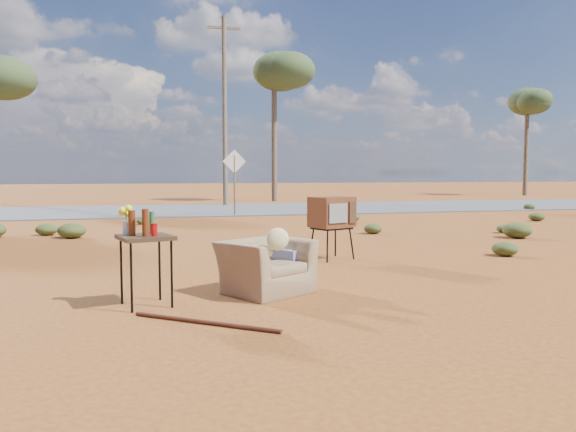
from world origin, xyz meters
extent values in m
plane|color=#92521D|center=(0.00, 0.00, 0.00)|extent=(140.00, 140.00, 0.00)
cube|color=#565659|center=(0.00, 15.00, 0.02)|extent=(140.00, 7.00, 0.04)
imported|color=olive|center=(-0.12, -0.05, 0.42)|extent=(1.15, 1.03, 0.84)
ellipsoid|color=#DBC986|center=(-0.18, -0.04, 0.49)|extent=(0.30, 0.30, 0.18)
ellipsoid|color=#DBC986|center=(0.00, -0.17, 0.65)|extent=(0.27, 0.13, 0.27)
cube|color=#203396|center=(0.22, 0.25, 0.25)|extent=(0.67, 0.75, 0.49)
cube|color=black|center=(1.49, 2.20, 0.52)|extent=(0.69, 0.61, 0.03)
cylinder|color=black|center=(1.32, 1.91, 0.26)|extent=(0.03, 0.03, 0.52)
cylinder|color=black|center=(1.81, 2.10, 0.26)|extent=(0.03, 0.03, 0.52)
cylinder|color=black|center=(1.17, 2.29, 0.26)|extent=(0.03, 0.03, 0.52)
cylinder|color=black|center=(1.66, 2.48, 0.26)|extent=(0.03, 0.03, 0.52)
cube|color=brown|center=(1.49, 2.20, 0.78)|extent=(0.78, 0.70, 0.50)
cube|color=slate|center=(1.51, 1.92, 0.78)|extent=(0.36, 0.16, 0.31)
cube|color=#472D19|center=(1.79, 2.04, 0.78)|extent=(0.14, 0.07, 0.35)
cube|color=#392514|center=(-1.49, -0.37, 0.74)|extent=(0.65, 0.65, 0.04)
cylinder|color=black|center=(-1.64, -0.63, 0.37)|extent=(0.03, 0.03, 0.74)
cylinder|color=black|center=(-1.23, -0.52, 0.37)|extent=(0.03, 0.03, 0.74)
cylinder|color=black|center=(-1.75, -0.22, 0.37)|extent=(0.03, 0.03, 0.74)
cylinder|color=black|center=(-1.34, -0.11, 0.37)|extent=(0.03, 0.03, 0.74)
cylinder|color=#50200D|center=(-1.63, -0.36, 0.90)|extent=(0.07, 0.07, 0.27)
cylinder|color=#50200D|center=(-1.49, -0.46, 0.91)|extent=(0.07, 0.07, 0.30)
cylinder|color=#2A622F|center=(-1.42, -0.24, 0.89)|extent=(0.06, 0.06, 0.25)
cylinder|color=red|center=(-1.40, -0.46, 0.83)|extent=(0.07, 0.07, 0.14)
cylinder|color=silver|center=(-1.69, -0.26, 0.83)|extent=(0.08, 0.08, 0.15)
ellipsoid|color=#FFFC1A|center=(-1.69, -0.26, 1.00)|extent=(0.17, 0.17, 0.13)
cylinder|color=#532216|center=(-0.97, -1.27, 0.02)|extent=(1.27, 1.03, 0.04)
cylinder|color=brown|center=(1.50, 12.00, 1.00)|extent=(0.06, 0.06, 2.00)
cube|color=silver|center=(1.50, 12.00, 1.80)|extent=(0.78, 0.04, 0.78)
cylinder|color=brown|center=(5.00, 21.00, 3.50)|extent=(0.28, 0.28, 7.00)
ellipsoid|color=#40552B|center=(5.00, 21.00, 6.50)|extent=(3.20, 3.20, 2.20)
cylinder|color=brown|center=(22.00, 24.00, 3.25)|extent=(0.28, 0.28, 6.50)
ellipsoid|color=#40552B|center=(22.00, 24.00, 6.00)|extent=(3.20, 3.20, 2.20)
cylinder|color=brown|center=(2.00, 17.50, 4.00)|extent=(0.20, 0.20, 8.00)
cube|color=brown|center=(2.00, 17.50, 7.50)|extent=(1.40, 0.10, 0.10)
ellipsoid|color=#434E22|center=(4.50, 1.80, 0.12)|extent=(0.44, 0.44, 0.24)
ellipsoid|color=#434E22|center=(-3.00, 6.50, 0.17)|extent=(0.60, 0.60, 0.33)
ellipsoid|color=#434E22|center=(6.80, 5.00, 0.10)|extent=(0.36, 0.36, 0.20)
ellipsoid|color=#434E22|center=(3.20, 8.00, 0.11)|extent=(0.40, 0.40, 0.22)
ellipsoid|color=#434E22|center=(-1.50, 9.50, 0.08)|extent=(0.30, 0.30, 0.17)
camera|label=1|loc=(-1.54, -6.48, 1.42)|focal=35.00mm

